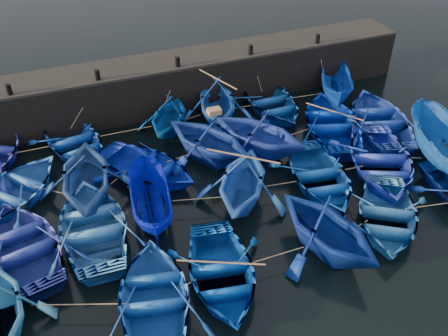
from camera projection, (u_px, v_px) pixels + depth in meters
name	position (u px, v px, depth m)	size (l,w,h in m)	color
ground	(254.00, 228.00, 19.57)	(120.00, 120.00, 0.00)	black
quay_wall	(174.00, 83.00, 26.61)	(26.00, 2.50, 2.50)	black
quay_top	(173.00, 60.00, 25.82)	(26.00, 2.50, 0.12)	black
bollard_0	(9.00, 89.00, 22.65)	(0.24, 0.24, 0.50)	black
bollard_1	(97.00, 75.00, 23.80)	(0.24, 0.24, 0.50)	black
bollard_2	(178.00, 62.00, 24.96)	(0.24, 0.24, 0.50)	black
bollard_3	(251.00, 50.00, 26.12)	(0.24, 0.24, 0.50)	black
bollard_4	(318.00, 39.00, 27.28)	(0.24, 0.24, 0.50)	black
boat_1	(74.00, 142.00, 23.44)	(3.54, 4.94, 1.03)	#0D3E9F
boat_2	(169.00, 115.00, 24.48)	(3.22, 3.74, 1.97)	navy
boat_3	(217.00, 100.00, 25.21)	(3.92, 4.54, 2.39)	#1347B0
boat_4	(271.00, 102.00, 26.41)	(3.66, 5.11, 1.06)	navy
boat_5	(337.00, 86.00, 27.22)	(1.64, 4.34, 1.68)	#0837A0
boat_6	(12.00, 192.00, 20.51)	(3.71, 5.19, 1.08)	blue
boat_7	(86.00, 175.00, 20.17)	(4.21, 4.89, 2.57)	navy
boat_8	(147.00, 167.00, 21.89)	(3.51, 4.90, 1.02)	#0623B9
boat_9	(208.00, 138.00, 22.46)	(3.97, 4.60, 2.42)	navy
boat_10	(258.00, 132.00, 22.84)	(4.05, 4.70, 2.47)	navy
boat_11	(332.00, 122.00, 24.70)	(4.04, 5.65, 1.17)	#002696
boat_12	(380.00, 119.00, 24.91)	(4.10, 5.73, 1.19)	#173899
boat_13	(24.00, 245.00, 18.12)	(3.70, 5.18, 1.07)	navy
boat_14	(94.00, 225.00, 18.88)	(3.87, 5.41, 1.12)	blue
boat_15	(150.00, 201.00, 19.61)	(1.59, 4.22, 1.63)	#000A93
boat_16	(242.00, 180.00, 20.10)	(3.82, 4.44, 2.33)	blue
boat_17	(320.00, 176.00, 21.34)	(3.60, 5.03, 1.04)	#0B46A4
boat_18	(380.00, 161.00, 22.12)	(4.09, 5.72, 1.19)	#1C32B0
boat_19	(440.00, 145.00, 22.34)	(1.97, 5.24, 2.03)	#0E4DA6
boat_21	(155.00, 296.00, 16.30)	(3.57, 4.98, 1.03)	#11479A
boat_22	(221.00, 273.00, 17.09)	(3.47, 4.85, 1.01)	#043D95
boat_23	(328.00, 227.00, 17.87)	(3.97, 4.60, 2.42)	navy
boat_24	(387.00, 215.00, 19.42)	(3.48, 4.87, 1.01)	blue
wooden_crate	(214.00, 111.00, 21.74)	(0.57, 0.43, 0.24)	#9B7043
mooring_ropes	(204.00, 145.00, 22.61)	(18.23, 11.76, 2.10)	tan
loose_oars	(257.00, 142.00, 21.24)	(10.86, 12.16, 1.44)	#99724C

